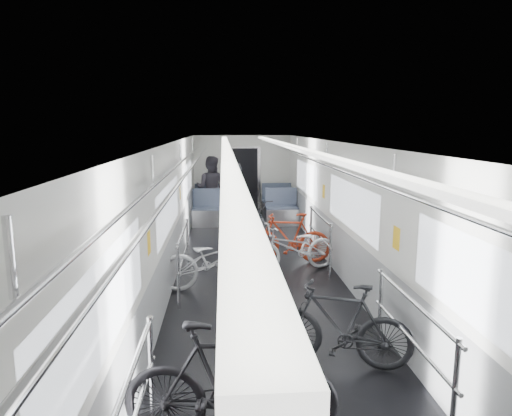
{
  "coord_description": "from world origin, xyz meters",
  "views": [
    {
      "loc": [
        -0.61,
        -7.2,
        2.68
      ],
      "look_at": [
        0.0,
        1.09,
        1.19
      ],
      "focal_mm": 32.0,
      "sensor_mm": 36.0,
      "label": 1
    }
  ],
  "objects_px": {
    "bike_right_far": "(289,238)",
    "person_seated": "(211,188)",
    "bike_left_mid": "(231,383)",
    "person_standing": "(234,199)",
    "bike_left_far": "(216,259)",
    "bike_aisle": "(255,217)",
    "bike_right_mid": "(294,247)",
    "bike_right_near": "(339,325)"
  },
  "relations": [
    {
      "from": "bike_left_mid",
      "to": "person_standing",
      "type": "bearing_deg",
      "value": 3.39
    },
    {
      "from": "bike_left_far",
      "to": "bike_right_far",
      "type": "height_order",
      "value": "bike_right_far"
    },
    {
      "from": "bike_right_far",
      "to": "person_seated",
      "type": "bearing_deg",
      "value": -149.27
    },
    {
      "from": "person_standing",
      "to": "bike_right_near",
      "type": "bearing_deg",
      "value": 90.23
    },
    {
      "from": "bike_left_mid",
      "to": "bike_left_far",
      "type": "xyz_separation_m",
      "value": [
        -0.18,
        3.86,
        -0.06
      ]
    },
    {
      "from": "bike_left_far",
      "to": "bike_right_near",
      "type": "bearing_deg",
      "value": -164.3
    },
    {
      "from": "bike_aisle",
      "to": "bike_right_near",
      "type": "bearing_deg",
      "value": -97.02
    },
    {
      "from": "bike_left_mid",
      "to": "person_standing",
      "type": "xyz_separation_m",
      "value": [
        0.23,
        7.6,
        0.36
      ]
    },
    {
      "from": "bike_left_far",
      "to": "bike_aisle",
      "type": "distance_m",
      "value": 3.75
    },
    {
      "from": "person_standing",
      "to": "person_seated",
      "type": "xyz_separation_m",
      "value": [
        -0.62,
        1.98,
        0.01
      ]
    },
    {
      "from": "bike_right_near",
      "to": "person_standing",
      "type": "height_order",
      "value": "person_standing"
    },
    {
      "from": "bike_left_mid",
      "to": "bike_right_far",
      "type": "relative_size",
      "value": 1.1
    },
    {
      "from": "bike_left_mid",
      "to": "bike_right_near",
      "type": "bearing_deg",
      "value": -40.82
    },
    {
      "from": "bike_aisle",
      "to": "person_standing",
      "type": "xyz_separation_m",
      "value": [
        -0.49,
        0.1,
        0.44
      ]
    },
    {
      "from": "bike_right_mid",
      "to": "person_standing",
      "type": "bearing_deg",
      "value": -176.58
    },
    {
      "from": "bike_aisle",
      "to": "person_standing",
      "type": "relative_size",
      "value": 0.99
    },
    {
      "from": "person_seated",
      "to": "bike_left_far",
      "type": "bearing_deg",
      "value": 108.41
    },
    {
      "from": "bike_right_far",
      "to": "bike_left_far",
      "type": "bearing_deg",
      "value": -36.23
    },
    {
      "from": "bike_right_near",
      "to": "bike_aisle",
      "type": "distance_m",
      "value": 6.32
    },
    {
      "from": "person_standing",
      "to": "person_seated",
      "type": "height_order",
      "value": "person_seated"
    },
    {
      "from": "bike_left_far",
      "to": "person_standing",
      "type": "distance_m",
      "value": 3.79
    },
    {
      "from": "bike_right_far",
      "to": "bike_aisle",
      "type": "distance_m",
      "value": 2.34
    },
    {
      "from": "bike_left_mid",
      "to": "person_standing",
      "type": "distance_m",
      "value": 7.61
    },
    {
      "from": "bike_left_far",
      "to": "bike_right_mid",
      "type": "xyz_separation_m",
      "value": [
        1.45,
        0.76,
        -0.03
      ]
    },
    {
      "from": "bike_right_near",
      "to": "bike_right_far",
      "type": "relative_size",
      "value": 0.98
    },
    {
      "from": "bike_right_mid",
      "to": "person_standing",
      "type": "relative_size",
      "value": 0.95
    },
    {
      "from": "bike_right_mid",
      "to": "bike_aisle",
      "type": "xyz_separation_m",
      "value": [
        -0.54,
        2.88,
        0.02
      ]
    },
    {
      "from": "person_seated",
      "to": "bike_right_mid",
      "type": "bearing_deg",
      "value": 124.79
    },
    {
      "from": "bike_left_far",
      "to": "person_standing",
      "type": "height_order",
      "value": "person_standing"
    },
    {
      "from": "bike_left_far",
      "to": "person_seated",
      "type": "relative_size",
      "value": 1.01
    },
    {
      "from": "bike_left_far",
      "to": "bike_right_mid",
      "type": "relative_size",
      "value": 1.07
    },
    {
      "from": "bike_right_far",
      "to": "person_standing",
      "type": "distance_m",
      "value": 2.62
    },
    {
      "from": "bike_right_mid",
      "to": "person_seated",
      "type": "distance_m",
      "value": 5.24
    },
    {
      "from": "bike_left_mid",
      "to": "bike_right_mid",
      "type": "xyz_separation_m",
      "value": [
        1.27,
        4.62,
        -0.09
      ]
    },
    {
      "from": "bike_right_near",
      "to": "bike_right_mid",
      "type": "bearing_deg",
      "value": -162.65
    },
    {
      "from": "bike_right_mid",
      "to": "person_standing",
      "type": "height_order",
      "value": "person_standing"
    },
    {
      "from": "bike_aisle",
      "to": "bike_right_mid",
      "type": "bearing_deg",
      "value": -91.03
    },
    {
      "from": "bike_left_far",
      "to": "bike_aisle",
      "type": "bearing_deg",
      "value": -26.34
    },
    {
      "from": "bike_aisle",
      "to": "person_seated",
      "type": "distance_m",
      "value": 2.4
    },
    {
      "from": "bike_left_far",
      "to": "bike_right_near",
      "type": "relative_size",
      "value": 1.14
    },
    {
      "from": "bike_right_mid",
      "to": "bike_right_far",
      "type": "xyz_separation_m",
      "value": [
        -0.02,
        0.6,
        0.04
      ]
    },
    {
      "from": "bike_left_far",
      "to": "person_seated",
      "type": "height_order",
      "value": "person_seated"
    }
  ]
}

